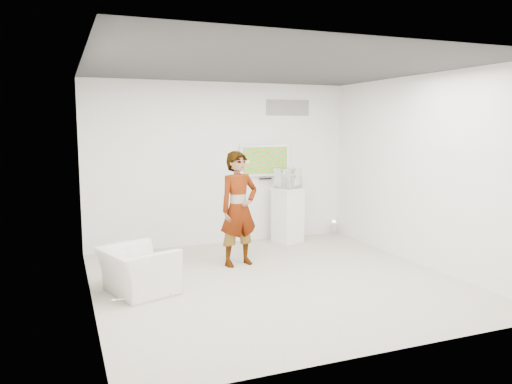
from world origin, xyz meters
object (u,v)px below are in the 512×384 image
pedestal (288,215)px  armchair (138,270)px  floor_uplight (334,228)px  person (239,209)px  tv (265,160)px

pedestal → armchair: bearing=-147.9°
floor_uplight → person: bearing=-151.6°
person → pedestal: (1.41, 1.17, -0.39)m
person → floor_uplight: 2.98m
person → floor_uplight: person is taller
tv → armchair: 3.78m
floor_uplight → armchair: bearing=-153.1°
person → floor_uplight: size_ratio=6.28×
pedestal → floor_uplight: (1.13, 0.20, -0.37)m
armchair → pedestal: pedestal is taller
armchair → floor_uplight: size_ratio=3.27×
person → armchair: person is taller
tv → floor_uplight: size_ratio=3.46×
tv → floor_uplight: 2.05m
armchair → person: bearing=-84.4°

